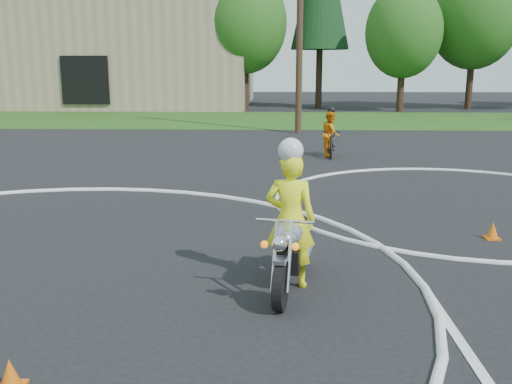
{
  "coord_description": "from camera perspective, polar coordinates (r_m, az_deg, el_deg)",
  "views": [
    {
      "loc": [
        3.96,
        -4.26,
        2.95
      ],
      "look_at": [
        3.69,
        4.01,
        1.1
      ],
      "focal_mm": 40.0,
      "sensor_mm": 36.0,
      "label": 1
    }
  ],
  "objects": [
    {
      "name": "rider_second_grp",
      "position": [
        18.85,
        7.47,
        5.28
      ],
      "size": [
        0.67,
        1.73,
        1.64
      ],
      "rotation": [
        0.0,
        0.0,
        -0.04
      ],
      "color": "black",
      "rests_on": "ground"
    },
    {
      "name": "treeline",
      "position": [
        40.51,
        18.21,
        17.22
      ],
      "size": [
        38.2,
        8.1,
        14.52
      ],
      "color": "#382619",
      "rests_on": "ground"
    },
    {
      "name": "utility_poles",
      "position": [
        25.38,
        4.42,
        17.66
      ],
      "size": [
        41.6,
        1.12,
        10.0
      ],
      "color": "#473321",
      "rests_on": "ground"
    },
    {
      "name": "rider_primary_grp",
      "position": [
        7.62,
        3.46,
        -2.39
      ],
      "size": [
        0.74,
        0.56,
        2.03
      ],
      "rotation": [
        0.0,
        0.0,
        -0.18
      ],
      "color": "#F7FF1A",
      "rests_on": "ground"
    },
    {
      "name": "course_markings",
      "position": [
        9.27,
        -9.41,
        -6.06
      ],
      "size": [
        19.05,
        19.05,
        0.12
      ],
      "color": "silver",
      "rests_on": "ground"
    },
    {
      "name": "grass_strip",
      "position": [
        31.64,
        -5.37,
        7.24
      ],
      "size": [
        120.0,
        10.0,
        0.02
      ],
      "primitive_type": "cube",
      "color": "#1E4714",
      "rests_on": "ground"
    },
    {
      "name": "traffic_cones",
      "position": [
        7.79,
        -2.24,
        -8.57
      ],
      "size": [
        22.6,
        12.33,
        0.3
      ],
      "color": "#DB5F0B",
      "rests_on": "ground"
    },
    {
      "name": "primary_motorcycle",
      "position": [
        7.62,
        3.42,
        -5.91
      ],
      "size": [
        0.81,
        2.07,
        1.1
      ],
      "rotation": [
        0.0,
        0.0,
        -0.18
      ],
      "color": "black",
      "rests_on": "ground"
    }
  ]
}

